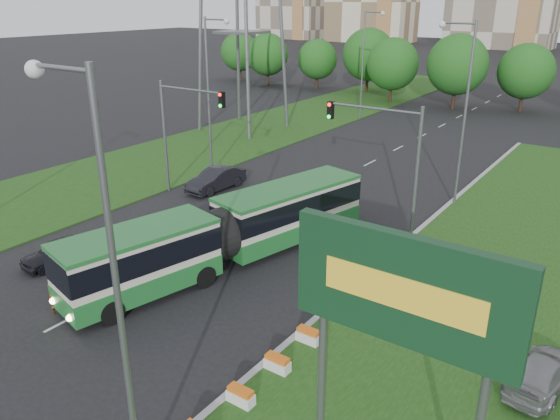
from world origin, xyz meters
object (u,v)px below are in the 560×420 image
Objects in this scene: car_left_near at (59,251)px; billboard at (402,302)px; traffic_mast_left at (180,121)px; articulated_bus at (226,231)px; shopping_trolley at (107,299)px; car_left_far at (216,179)px; car_median at (542,372)px; traffic_mast_median at (390,151)px; pedestrian at (56,298)px.

billboard is at bearing -1.85° from car_left_near.
articulated_bus is (9.50, -6.53, -3.55)m from traffic_mast_left.
shopping_trolley is (-1.64, -6.62, -1.46)m from articulated_bus.
billboard reaches higher than car_left_near.
car_left_near is at bearing -131.34° from articulated_bus.
car_left_far is 1.16× the size of car_median.
shopping_trolley is (-14.77, 1.86, -5.83)m from billboard.
traffic_mast_median is 10.06m from articulated_bus.
car_left_far reaches higher than car_left_near.
articulated_bus is 6.97m from shopping_trolley.
pedestrian is at bearing 179.36° from billboard.
billboard is at bearing 77.38° from car_median.
car_median reaches higher than car_left_near.
billboard is 1.00× the size of traffic_mast_median.
car_median is (24.26, -10.04, -0.05)m from car_left_far.
car_median is (25.42, -7.92, -4.59)m from traffic_mast_left.
car_left_far is (-14.00, 1.12, -4.54)m from traffic_mast_median.
car_median is 20.12m from pedestrian.
traffic_mast_left is (-22.63, 15.00, -0.81)m from billboard.
car_median is 18.32m from shopping_trolley.
billboard is 1.00× the size of traffic_mast_left.
pedestrian is (-18.90, -6.90, 0.02)m from car_median.
car_left_far is at bearing 61.29° from traffic_mast_left.
pedestrian is 2.19m from shopping_trolley.
shopping_trolley is at bearing -63.26° from car_left_far.
billboard is 1.64× the size of car_left_far.
traffic_mast_left is at bearing 107.96° from car_left_near.
car_left_far is at bearing 39.58° from pedestrian.
car_left_near is 13.89m from car_left_far.
car_left_far is at bearing 147.09° from articulated_bus.
car_left_near is at bearing 18.21° from car_median.
pedestrian reaches higher than car_left_near.
traffic_mast_left is 12.82m from car_left_near.
pedestrian is (-16.11, 0.18, -5.39)m from billboard.
car_left_far reaches higher than pedestrian.
traffic_mast_median is 18.60m from pedestrian.
traffic_mast_left is at bearing 158.62° from articulated_bus.
pedestrian is at bearing -125.52° from shopping_trolley.
shopping_trolley is at bearing -16.64° from pedestrian.
car_median is at bearing 16.58° from car_left_near.
car_left_near reaches higher than shopping_trolley.
billboard is at bearing -68.61° from pedestrian.
traffic_mast_left is at bearing -176.23° from traffic_mast_median.
shopping_trolley is at bearing 172.83° from billboard.
articulated_bus is (-5.66, -7.53, -3.55)m from traffic_mast_median.
billboard reaches higher than car_median.
car_left_near is (-12.94, -12.73, -4.67)m from traffic_mast_median.
car_left_far is (-1.06, 13.85, 0.13)m from car_left_near.
traffic_mast_left is 12.06m from articulated_bus.
articulated_bus is 8.88m from pedestrian.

